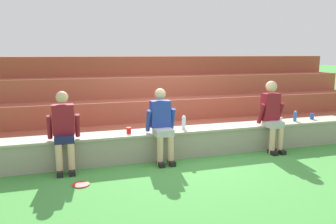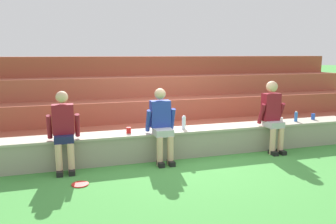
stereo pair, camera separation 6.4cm
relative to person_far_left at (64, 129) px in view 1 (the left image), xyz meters
name	(u,v)px [view 1 (the left image)]	position (x,y,z in m)	size (l,w,h in m)	color
ground_plane	(189,158)	(2.21, 0.01, -0.72)	(80.00, 80.00, 0.00)	#428E3D
stone_seating_wall	(184,141)	(2.21, 0.26, -0.44)	(7.57, 0.54, 0.52)	gray
brick_bleachers	(156,105)	(2.21, 2.24, -0.02)	(10.25, 2.58, 1.87)	#A04A35
person_far_left	(64,129)	(0.00, 0.00, 0.00)	(0.52, 0.47, 1.34)	#DBAD89
person_left_of_center	(162,123)	(1.68, 0.01, -0.01)	(0.53, 0.57, 1.33)	#DBAD89
person_center	(272,114)	(3.95, -0.02, 0.04)	(0.52, 0.52, 1.41)	#DBAD89
water_bottle_center_gap	(295,116)	(4.71, 0.24, -0.10)	(0.07, 0.07, 0.22)	blue
water_bottle_near_left	(184,123)	(2.19, 0.25, -0.08)	(0.07, 0.07, 0.26)	silver
plastic_cup_middle	(129,130)	(1.12, 0.22, -0.15)	(0.09, 0.09, 0.11)	red
plastic_cup_left_end	(280,120)	(4.36, 0.25, -0.15)	(0.08, 0.08, 0.10)	white
plastic_cup_right_end	(312,116)	(5.21, 0.30, -0.14)	(0.08, 0.08, 0.13)	blue
frisbee	(81,185)	(0.20, -0.70, -0.71)	(0.25, 0.25, 0.02)	red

